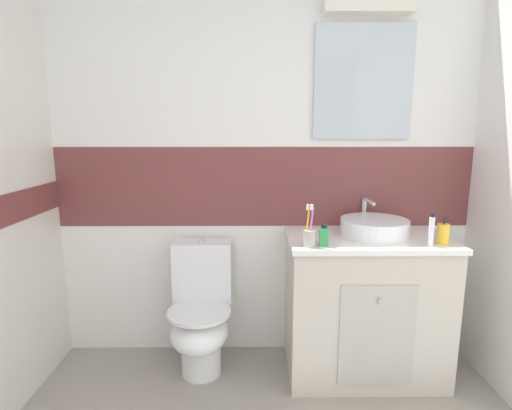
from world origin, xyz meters
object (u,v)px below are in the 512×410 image
object	(u,v)px
soap_dispenser	(443,234)
toothpaste_tube_upright	(431,231)
toilet	(201,313)
perfume_flask_small	(324,236)
toothbrush_cup	(309,236)
sink_basin	(374,227)

from	to	relation	value
soap_dispenser	toothpaste_tube_upright	xyz separation A→B (m)	(-0.08, -0.03, 0.03)
toilet	perfume_flask_small	bearing A→B (deg)	-17.37
soap_dispenser	perfume_flask_small	world-z (taller)	soap_dispenser
toothbrush_cup	perfume_flask_small	world-z (taller)	toothbrush_cup
soap_dispenser	perfume_flask_small	xyz separation A→B (m)	(-0.65, -0.03, -0.00)
sink_basin	toothpaste_tube_upright	xyz separation A→B (m)	(0.23, -0.21, 0.03)
toothbrush_cup	toilet	bearing A→B (deg)	159.87
toilet	soap_dispenser	distance (m)	1.45
sink_basin	perfume_flask_small	size ratio (longest dim) A/B	3.65
toothpaste_tube_upright	perfume_flask_small	bearing A→B (deg)	179.56
perfume_flask_small	toothpaste_tube_upright	world-z (taller)	toothpaste_tube_upright
soap_dispenser	toilet	bearing A→B (deg)	172.11
toilet	perfume_flask_small	xyz separation A→B (m)	(0.69, -0.21, 0.54)
toilet	toothbrush_cup	world-z (taller)	toothbrush_cup
toilet	soap_dispenser	world-z (taller)	soap_dispenser
perfume_flask_small	toothpaste_tube_upright	distance (m)	0.56
sink_basin	toilet	bearing A→B (deg)	179.69
sink_basin	soap_dispenser	world-z (taller)	sink_basin
toilet	perfume_flask_small	size ratio (longest dim) A/B	6.70
sink_basin	soap_dispenser	xyz separation A→B (m)	(0.32, -0.18, 0.00)
toothpaste_tube_upright	toothbrush_cup	bearing A→B (deg)	-179.59
toothbrush_cup	soap_dispenser	bearing A→B (deg)	3.10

